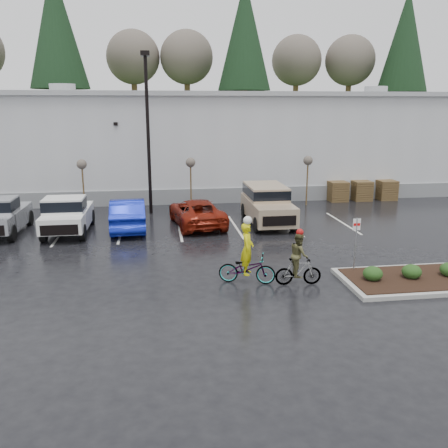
{
  "coord_description": "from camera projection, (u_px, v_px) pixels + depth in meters",
  "views": [
    {
      "loc": [
        -3.6,
        -16.19,
        6.28
      ],
      "look_at": [
        -0.77,
        3.55,
        1.3
      ],
      "focal_mm": 38.0,
      "sensor_mm": 36.0,
      "label": 1
    }
  ],
  "objects": [
    {
      "name": "shrub_a",
      "position": [
        373.0,
        274.0,
        17.05
      ],
      "size": [
        0.7,
        0.7,
        0.52
      ],
      "primitive_type": "ellipsoid",
      "color": "#133512",
      "rests_on": "curb_island"
    },
    {
      "name": "ground",
      "position": [
        258.0,
        280.0,
        17.56
      ],
      "size": [
        120.0,
        120.0,
        0.0
      ],
      "primitive_type": "plane",
      "color": "black",
      "rests_on": "ground"
    },
    {
      "name": "pickup_white",
      "position": [
        69.0,
        213.0,
        24.12
      ],
      "size": [
        2.1,
        5.2,
        1.96
      ],
      "primitive_type": null,
      "color": "silver",
      "rests_on": "ground"
    },
    {
      "name": "warehouse",
      "position": [
        201.0,
        140.0,
        37.8
      ],
      "size": [
        60.5,
        15.5,
        7.2
      ],
      "color": "#B8BABD",
      "rests_on": "ground"
    },
    {
      "name": "pickup_silver",
      "position": [
        2.0,
        214.0,
        23.94
      ],
      "size": [
        2.1,
        5.2,
        1.96
      ],
      "primitive_type": null,
      "color": "#AEB0B6",
      "rests_on": "ground"
    },
    {
      "name": "cyclist_olive",
      "position": [
        299.0,
        264.0,
        16.94
      ],
      "size": [
        1.64,
        0.8,
        2.09
      ],
      "rotation": [
        0.0,
        0.0,
        1.5
      ],
      "color": "#3F3F44",
      "rests_on": "ground"
    },
    {
      "name": "wooded_ridge",
      "position": [
        184.0,
        133.0,
        60.06
      ],
      "size": [
        80.0,
        25.0,
        6.0
      ],
      "primitive_type": "cube",
      "color": "#263E19",
      "rests_on": "ground"
    },
    {
      "name": "car_blue",
      "position": [
        128.0,
        214.0,
        24.66
      ],
      "size": [
        1.98,
        5.05,
        1.64
      ],
      "primitive_type": "imported",
      "rotation": [
        0.0,
        0.0,
        3.19
      ],
      "color": "#0E1C9A",
      "rests_on": "ground"
    },
    {
      "name": "car_red",
      "position": [
        197.0,
        212.0,
        25.48
      ],
      "size": [
        3.04,
        5.44,
        1.44
      ],
      "primitive_type": "imported",
      "rotation": [
        0.0,
        0.0,
        3.27
      ],
      "color": "maroon",
      "rests_on": "ground"
    },
    {
      "name": "sapling_east",
      "position": [
        308.0,
        163.0,
        30.21
      ],
      "size": [
        0.6,
        0.6,
        3.2
      ],
      "color": "#45301B",
      "rests_on": "ground"
    },
    {
      "name": "pallet_stack_a",
      "position": [
        338.0,
        191.0,
        32.02
      ],
      "size": [
        1.2,
        1.2,
        1.35
      ],
      "primitive_type": "cube",
      "color": "#45301B",
      "rests_on": "ground"
    },
    {
      "name": "pallet_stack_b",
      "position": [
        361.0,
        191.0,
        32.25
      ],
      "size": [
        1.2,
        1.2,
        1.35
      ],
      "primitive_type": "cube",
      "color": "#45301B",
      "rests_on": "ground"
    },
    {
      "name": "cyclist_hivis",
      "position": [
        247.0,
        263.0,
        17.12
      ],
      "size": [
        2.18,
        1.28,
        2.5
      ],
      "rotation": [
        0.0,
        0.0,
        1.28
      ],
      "color": "#3F3F44",
      "rests_on": "ground"
    },
    {
      "name": "sapling_west",
      "position": [
        82.0,
        167.0,
        28.29
      ],
      "size": [
        0.6,
        0.6,
        3.2
      ],
      "color": "#45301B",
      "rests_on": "ground"
    },
    {
      "name": "suv_tan",
      "position": [
        268.0,
        205.0,
        25.79
      ],
      "size": [
        2.2,
        5.1,
        2.06
      ],
      "primitive_type": null,
      "color": "tan",
      "rests_on": "ground"
    },
    {
      "name": "sapling_mid",
      "position": [
        191.0,
        165.0,
        29.18
      ],
      "size": [
        0.6,
        0.6,
        3.2
      ],
      "color": "#45301B",
      "rests_on": "ground"
    },
    {
      "name": "pallet_stack_c",
      "position": [
        386.0,
        190.0,
        32.5
      ],
      "size": [
        1.2,
        1.2,
        1.35
      ],
      "primitive_type": "cube",
      "color": "#45301B",
      "rests_on": "ground"
    },
    {
      "name": "shrub_b",
      "position": [
        412.0,
        272.0,
        17.26
      ],
      "size": [
        0.7,
        0.7,
        0.52
      ],
      "primitive_type": "ellipsoid",
      "color": "#133512",
      "rests_on": "curb_island"
    },
    {
      "name": "fire_lane_sign",
      "position": [
        356.0,
        238.0,
        17.94
      ],
      "size": [
        0.3,
        0.05,
        2.2
      ],
      "color": "gray",
      "rests_on": "ground"
    },
    {
      "name": "lamppost",
      "position": [
        147.0,
        117.0,
        27.16
      ],
      "size": [
        0.5,
        1.0,
        9.22
      ],
      "color": "black",
      "rests_on": "ground"
    }
  ]
}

